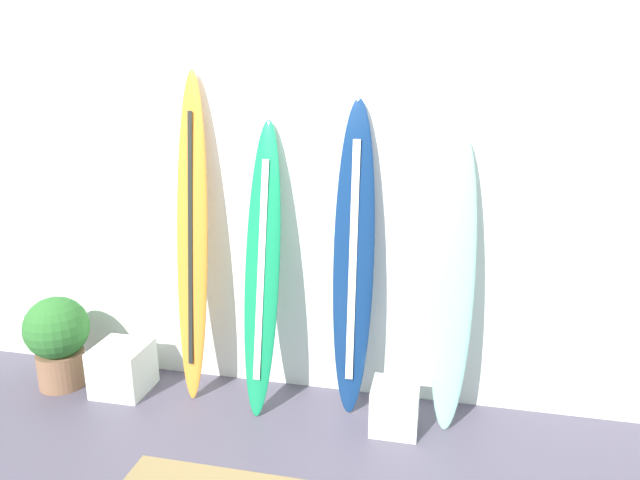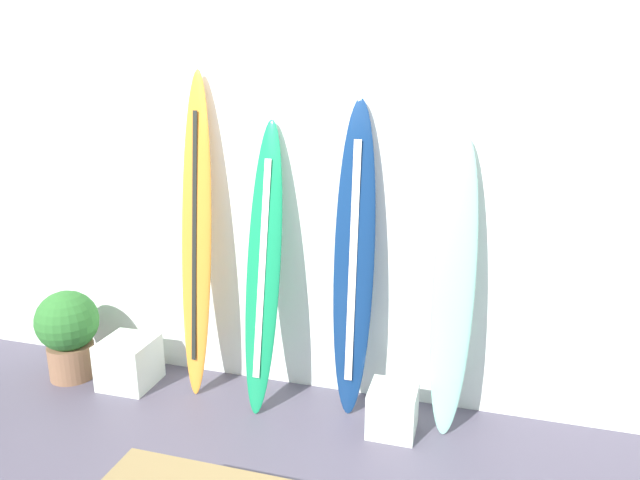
{
  "view_description": "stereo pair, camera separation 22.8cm",
  "coord_description": "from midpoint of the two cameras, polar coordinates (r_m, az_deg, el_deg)",
  "views": [
    {
      "loc": [
        0.74,
        -2.48,
        2.19
      ],
      "look_at": [
        -0.01,
        0.95,
        1.21
      ],
      "focal_mm": 31.92,
      "sensor_mm": 36.0,
      "label": 1
    },
    {
      "loc": [
        0.96,
        -2.43,
        2.19
      ],
      "look_at": [
        -0.01,
        0.95,
        1.21
      ],
      "focal_mm": 31.92,
      "sensor_mm": 36.0,
      "label": 2
    }
  ],
  "objects": [
    {
      "name": "wall_back",
      "position": [
        3.93,
        -0.45,
        4.03
      ],
      "size": [
        7.2,
        0.2,
        2.8
      ],
      "primitive_type": "cube",
      "color": "silver",
      "rests_on": "ground"
    },
    {
      "name": "display_block_center",
      "position": [
        3.85,
        5.76,
        -16.37
      ],
      "size": [
        0.3,
        0.3,
        0.31
      ],
      "color": "silver",
      "rests_on": "ground"
    },
    {
      "name": "surfboard_seafoam",
      "position": [
        3.66,
        11.49,
        -4.47
      ],
      "size": [
        0.27,
        0.36,
        1.9
      ],
      "color": "#87CAB5",
      "rests_on": "ground"
    },
    {
      "name": "surfboard_emerald",
      "position": [
        3.82,
        -7.53,
        -3.3
      ],
      "size": [
        0.24,
        0.48,
        1.95
      ],
      "color": "#14834D",
      "rests_on": "ground"
    },
    {
      "name": "surfboard_sunset",
      "position": [
        4.02,
        -14.28,
        -0.28
      ],
      "size": [
        0.23,
        0.36,
        2.27
      ],
      "color": "orange",
      "rests_on": "ground"
    },
    {
      "name": "potted_plant",
      "position": [
        4.68,
        -26.09,
        -8.8
      ],
      "size": [
        0.46,
        0.46,
        0.69
      ],
      "color": "brown",
      "rests_on": "ground"
    },
    {
      "name": "surfboard_navy",
      "position": [
        3.72,
        1.63,
        -2.24
      ],
      "size": [
        0.27,
        0.31,
        2.09
      ],
      "color": "navy",
      "rests_on": "ground"
    },
    {
      "name": "display_block_left",
      "position": [
        4.51,
        -20.59,
        -11.96
      ],
      "size": [
        0.37,
        0.37,
        0.35
      ],
      "color": "silver",
      "rests_on": "ground"
    }
  ]
}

